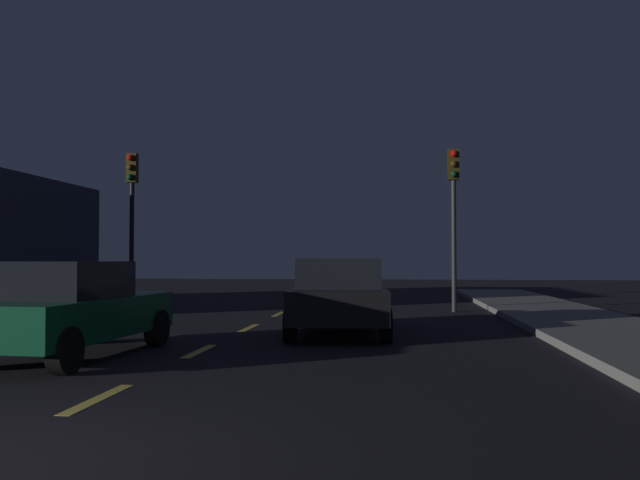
{
  "coord_description": "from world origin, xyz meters",
  "views": [
    {
      "loc": [
        3.22,
        -4.38,
        1.52
      ],
      "look_at": [
        0.95,
        15.87,
        2.12
      ],
      "focal_mm": 37.33,
      "sensor_mm": 36.0,
      "label": 1
    }
  ],
  "objects_px": {
    "traffic_signal_left": "(132,200)",
    "car_adjacent_lane": "(66,309)",
    "traffic_signal_right": "(454,197)",
    "car_stopped_ahead": "(339,296)"
  },
  "relations": [
    {
      "from": "traffic_signal_left",
      "to": "car_stopped_ahead",
      "type": "distance_m",
      "value": 9.5
    },
    {
      "from": "traffic_signal_left",
      "to": "car_adjacent_lane",
      "type": "xyz_separation_m",
      "value": [
        2.96,
        -9.8,
        -2.61
      ]
    },
    {
      "from": "traffic_signal_right",
      "to": "car_adjacent_lane",
      "type": "bearing_deg",
      "value": -124.77
    },
    {
      "from": "traffic_signal_left",
      "to": "traffic_signal_right",
      "type": "distance_m",
      "value": 9.77
    },
    {
      "from": "traffic_signal_right",
      "to": "car_stopped_ahead",
      "type": "height_order",
      "value": "traffic_signal_right"
    },
    {
      "from": "traffic_signal_right",
      "to": "car_adjacent_lane",
      "type": "height_order",
      "value": "traffic_signal_right"
    },
    {
      "from": "car_adjacent_lane",
      "to": "car_stopped_ahead",
      "type": "bearing_deg",
      "value": 44.07
    },
    {
      "from": "car_stopped_ahead",
      "to": "car_adjacent_lane",
      "type": "bearing_deg",
      "value": -135.93
    },
    {
      "from": "traffic_signal_left",
      "to": "car_adjacent_lane",
      "type": "bearing_deg",
      "value": -73.16
    },
    {
      "from": "traffic_signal_left",
      "to": "traffic_signal_right",
      "type": "relative_size",
      "value": 1.01
    }
  ]
}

